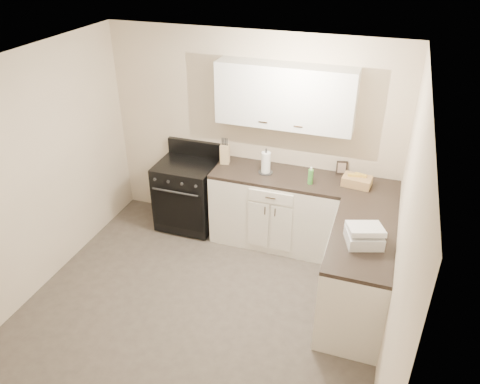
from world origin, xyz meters
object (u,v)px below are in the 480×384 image
(paper_towel, at_px, (266,163))
(wicker_basket, at_px, (357,181))
(countertop_grill, at_px, (364,237))
(stove, at_px, (187,195))
(knife_block, at_px, (225,154))

(paper_towel, height_order, wicker_basket, paper_towel)
(wicker_basket, relative_size, countertop_grill, 1.00)
(stove, distance_m, paper_towel, 1.19)
(paper_towel, bearing_deg, stove, -178.67)
(stove, bearing_deg, knife_block, 12.90)
(stove, distance_m, wicker_basket, 2.14)
(knife_block, distance_m, wicker_basket, 1.60)
(knife_block, relative_size, countertop_grill, 0.76)
(stove, height_order, knife_block, knife_block)
(wicker_basket, bearing_deg, countertop_grill, -80.36)
(countertop_grill, bearing_deg, knife_block, 129.02)
(paper_towel, xyz_separation_m, countertop_grill, (1.24, -1.05, -0.07))
(knife_block, height_order, paper_towel, paper_towel)
(stove, relative_size, paper_towel, 3.36)
(paper_towel, bearing_deg, countertop_grill, -40.43)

